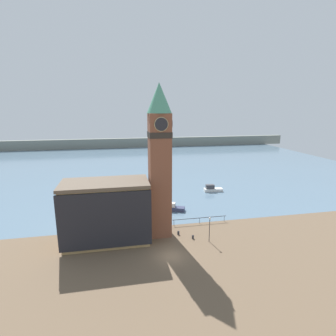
% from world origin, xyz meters
% --- Properties ---
extents(ground_plane, '(160.00, 160.00, 0.00)m').
position_xyz_m(ground_plane, '(0.00, 0.00, 0.00)').
color(ground_plane, brown).
extents(water, '(160.00, 120.00, 0.00)m').
position_xyz_m(water, '(0.00, 70.02, -0.00)').
color(water, slate).
rests_on(water, ground_plane).
extents(far_shoreline, '(180.00, 3.00, 5.00)m').
position_xyz_m(far_shoreline, '(0.00, 110.02, 2.50)').
color(far_shoreline, gray).
rests_on(far_shoreline, water).
extents(pier_railing, '(10.25, 0.08, 1.09)m').
position_xyz_m(pier_railing, '(7.44, 9.77, 0.95)').
color(pier_railing, '#232328').
rests_on(pier_railing, ground_plane).
extents(clock_tower, '(3.83, 3.83, 24.47)m').
position_xyz_m(clock_tower, '(-0.35, 7.09, 12.97)').
color(clock_tower, brown).
rests_on(clock_tower, ground_plane).
extents(pier_building, '(13.36, 6.98, 9.77)m').
position_xyz_m(pier_building, '(-8.97, 6.35, 4.90)').
color(pier_building, tan).
rests_on(pier_building, ground_plane).
extents(boat_near, '(4.48, 3.01, 1.67)m').
position_xyz_m(boat_near, '(4.06, 16.78, 0.61)').
color(boat_near, '#333856').
rests_on(boat_near, water).
extents(boat_far, '(4.85, 2.15, 1.76)m').
position_xyz_m(boat_far, '(16.54, 27.54, 0.63)').
color(boat_far, silver).
rests_on(boat_far, water).
extents(mooring_bollard_near, '(0.38, 0.38, 0.67)m').
position_xyz_m(mooring_bollard_near, '(2.59, 6.20, 0.35)').
color(mooring_bollard_near, '#2D2D33').
rests_on(mooring_bollard_near, ground_plane).
extents(mooring_bollard_far, '(0.36, 0.36, 0.65)m').
position_xyz_m(mooring_bollard_far, '(4.58, 4.37, 0.34)').
color(mooring_bollard_far, '#2D2D33').
rests_on(mooring_bollard_far, ground_plane).
extents(lamp_post, '(0.32, 0.32, 4.10)m').
position_xyz_m(lamp_post, '(6.83, 2.95, 2.85)').
color(lamp_post, black).
rests_on(lamp_post, ground_plane).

